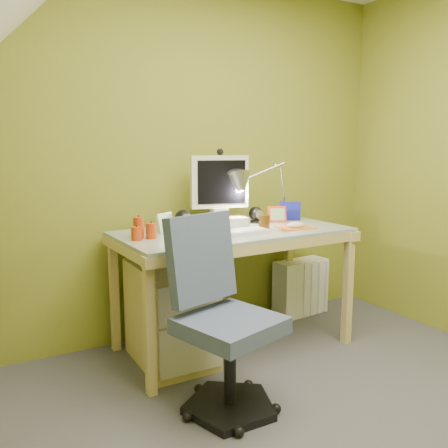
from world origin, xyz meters
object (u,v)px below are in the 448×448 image
monitor (219,185)px  desk_lamp (276,179)px  task_chair (230,324)px  radiator (300,287)px  desk (233,289)px

monitor → desk_lamp: (0.45, 0.00, 0.03)m
monitor → task_chair: 1.09m
monitor → desk_lamp: size_ratio=0.91×
desk_lamp → radiator: (0.31, 0.09, -0.85)m
monitor → task_chair: size_ratio=0.60×
desk_lamp → task_chair: size_ratio=0.66×
desk_lamp → task_chair: desk_lamp is taller
monitor → task_chair: monitor is taller
desk_lamp → desk: bearing=-169.8°
task_chair → desk_lamp: bearing=28.1°
desk → desk_lamp: (0.45, 0.18, 0.68)m
monitor → task_chair: bearing=-103.0°
desk → task_chair: 0.76m
desk → radiator: bearing=17.6°
desk → monitor: monitor is taller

